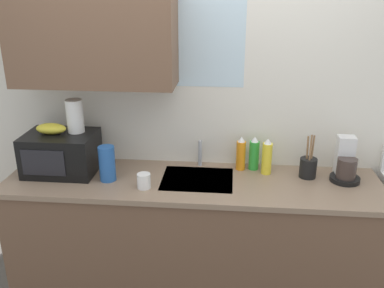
{
  "coord_description": "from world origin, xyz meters",
  "views": [
    {
      "loc": [
        0.24,
        -2.47,
        2.09
      ],
      "look_at": [
        0.0,
        0.0,
        1.15
      ],
      "focal_mm": 39.65,
      "sensor_mm": 36.0,
      "label": 1
    }
  ],
  "objects_px": {
    "cereal_canister": "(107,164)",
    "utensil_crock": "(308,167)",
    "paper_towel_roll": "(75,116)",
    "banana_bunch": "(51,129)",
    "dish_soap_bottle_green": "(254,154)",
    "mug_white": "(144,181)",
    "dish_soap_bottle_yellow": "(267,157)",
    "dish_soap_bottle_orange": "(241,154)",
    "microwave": "(61,153)",
    "coffee_maker": "(345,164)"
  },
  "relations": [
    {
      "from": "coffee_maker",
      "to": "utensil_crock",
      "type": "height_order",
      "value": "utensil_crock"
    },
    {
      "from": "dish_soap_bottle_green",
      "to": "utensil_crock",
      "type": "relative_size",
      "value": 0.79
    },
    {
      "from": "paper_towel_roll",
      "to": "mug_white",
      "type": "xyz_separation_m",
      "value": [
        0.49,
        -0.24,
        -0.33
      ]
    },
    {
      "from": "paper_towel_roll",
      "to": "mug_white",
      "type": "distance_m",
      "value": 0.64
    },
    {
      "from": "dish_soap_bottle_green",
      "to": "mug_white",
      "type": "height_order",
      "value": "dish_soap_bottle_green"
    },
    {
      "from": "cereal_canister",
      "to": "paper_towel_roll",
      "type": "bearing_deg",
      "value": 147.99
    },
    {
      "from": "dish_soap_bottle_yellow",
      "to": "mug_white",
      "type": "height_order",
      "value": "dish_soap_bottle_yellow"
    },
    {
      "from": "dish_soap_bottle_green",
      "to": "cereal_canister",
      "type": "xyz_separation_m",
      "value": [
        -0.94,
        -0.27,
        0.01
      ]
    },
    {
      "from": "microwave",
      "to": "utensil_crock",
      "type": "height_order",
      "value": "utensil_crock"
    },
    {
      "from": "coffee_maker",
      "to": "dish_soap_bottle_yellow",
      "type": "distance_m",
      "value": 0.5
    },
    {
      "from": "dish_soap_bottle_orange",
      "to": "paper_towel_roll",
      "type": "bearing_deg",
      "value": -174.48
    },
    {
      "from": "mug_white",
      "to": "utensil_crock",
      "type": "distance_m",
      "value": 1.07
    },
    {
      "from": "cereal_canister",
      "to": "utensil_crock",
      "type": "xyz_separation_m",
      "value": [
        1.29,
        0.17,
        -0.04
      ]
    },
    {
      "from": "microwave",
      "to": "dish_soap_bottle_orange",
      "type": "distance_m",
      "value": 1.21
    },
    {
      "from": "paper_towel_roll",
      "to": "coffee_maker",
      "type": "distance_m",
      "value": 1.78
    },
    {
      "from": "microwave",
      "to": "dish_soap_bottle_green",
      "type": "relative_size",
      "value": 1.96
    },
    {
      "from": "microwave",
      "to": "mug_white",
      "type": "height_order",
      "value": "microwave"
    },
    {
      "from": "banana_bunch",
      "to": "dish_soap_bottle_orange",
      "type": "distance_m",
      "value": 1.27
    },
    {
      "from": "banana_bunch",
      "to": "mug_white",
      "type": "height_order",
      "value": "banana_bunch"
    },
    {
      "from": "banana_bunch",
      "to": "dish_soap_bottle_green",
      "type": "xyz_separation_m",
      "value": [
        1.33,
        0.17,
        -0.19
      ]
    },
    {
      "from": "paper_towel_roll",
      "to": "banana_bunch",
      "type": "bearing_deg",
      "value": -161.57
    },
    {
      "from": "mug_white",
      "to": "utensil_crock",
      "type": "height_order",
      "value": "utensil_crock"
    },
    {
      "from": "dish_soap_bottle_orange",
      "to": "utensil_crock",
      "type": "height_order",
      "value": "utensil_crock"
    },
    {
      "from": "microwave",
      "to": "banana_bunch",
      "type": "xyz_separation_m",
      "value": [
        -0.05,
        0.0,
        0.17
      ]
    },
    {
      "from": "dish_soap_bottle_orange",
      "to": "dish_soap_bottle_green",
      "type": "bearing_deg",
      "value": 7.82
    },
    {
      "from": "dish_soap_bottle_orange",
      "to": "microwave",
      "type": "bearing_deg",
      "value": -172.5
    },
    {
      "from": "microwave",
      "to": "paper_towel_roll",
      "type": "relative_size",
      "value": 2.09
    },
    {
      "from": "dish_soap_bottle_yellow",
      "to": "mug_white",
      "type": "distance_m",
      "value": 0.83
    },
    {
      "from": "paper_towel_roll",
      "to": "dish_soap_bottle_orange",
      "type": "height_order",
      "value": "paper_towel_roll"
    },
    {
      "from": "cereal_canister",
      "to": "banana_bunch",
      "type": "bearing_deg",
      "value": 165.62
    },
    {
      "from": "dish_soap_bottle_yellow",
      "to": "microwave",
      "type": "bearing_deg",
      "value": -175.68
    },
    {
      "from": "dish_soap_bottle_green",
      "to": "cereal_canister",
      "type": "height_order",
      "value": "dish_soap_bottle_green"
    },
    {
      "from": "dish_soap_bottle_green",
      "to": "coffee_maker",
      "type": "bearing_deg",
      "value": -10.74
    },
    {
      "from": "dish_soap_bottle_orange",
      "to": "utensil_crock",
      "type": "xyz_separation_m",
      "value": [
        0.44,
        -0.09,
        -0.04
      ]
    },
    {
      "from": "cereal_canister",
      "to": "utensil_crock",
      "type": "distance_m",
      "value": 1.3
    },
    {
      "from": "dish_soap_bottle_yellow",
      "to": "cereal_canister",
      "type": "xyz_separation_m",
      "value": [
        -1.03,
        -0.2,
        -0.0
      ]
    },
    {
      "from": "microwave",
      "to": "paper_towel_roll",
      "type": "height_order",
      "value": "paper_towel_roll"
    },
    {
      "from": "dish_soap_bottle_yellow",
      "to": "paper_towel_roll",
      "type": "bearing_deg",
      "value": -177.66
    },
    {
      "from": "dish_soap_bottle_yellow",
      "to": "cereal_canister",
      "type": "bearing_deg",
      "value": -168.87
    },
    {
      "from": "paper_towel_roll",
      "to": "mug_white",
      "type": "relative_size",
      "value": 2.32
    },
    {
      "from": "dish_soap_bottle_yellow",
      "to": "mug_white",
      "type": "xyz_separation_m",
      "value": [
        -0.77,
        -0.29,
        -0.07
      ]
    },
    {
      "from": "paper_towel_roll",
      "to": "utensil_crock",
      "type": "bearing_deg",
      "value": 0.74
    },
    {
      "from": "cereal_canister",
      "to": "utensil_crock",
      "type": "bearing_deg",
      "value": 7.48
    },
    {
      "from": "utensil_crock",
      "to": "mug_white",
      "type": "bearing_deg",
      "value": -165.95
    },
    {
      "from": "coffee_maker",
      "to": "dish_soap_bottle_green",
      "type": "xyz_separation_m",
      "value": [
        -0.58,
        0.11,
        0.01
      ]
    },
    {
      "from": "dish_soap_bottle_yellow",
      "to": "utensil_crock",
      "type": "xyz_separation_m",
      "value": [
        0.27,
        -0.03,
        -0.05
      ]
    },
    {
      "from": "cereal_canister",
      "to": "dish_soap_bottle_yellow",
      "type": "bearing_deg",
      "value": 11.13
    },
    {
      "from": "microwave",
      "to": "coffee_maker",
      "type": "bearing_deg",
      "value": 1.84
    },
    {
      "from": "dish_soap_bottle_yellow",
      "to": "dish_soap_bottle_orange",
      "type": "bearing_deg",
      "value": 162.4
    },
    {
      "from": "microwave",
      "to": "dish_soap_bottle_green",
      "type": "distance_m",
      "value": 1.3
    }
  ]
}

